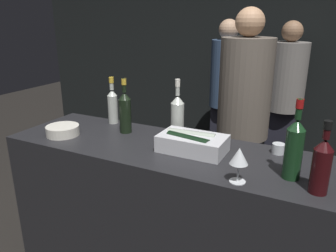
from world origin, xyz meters
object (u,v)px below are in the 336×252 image
Objects in this scene: red_wine_bottle_black_foil at (322,164)px; rose_wine_bottle at (113,104)px; champagne_bottle at (125,111)px; bowl_white at (63,130)px; white_wine_bottle at (177,114)px; candle_votive at (278,149)px; person_in_hoodie at (285,95)px; ice_bin_with_bottles at (192,142)px; person_grey_polo at (243,115)px; red_wine_bottle_burgundy at (294,147)px; person_blond_tee at (225,90)px; wine_glass at (239,157)px.

rose_wine_bottle is at bearing 163.33° from red_wine_bottle_black_foil.
champagne_bottle reaches higher than rose_wine_bottle.
bowl_white is 0.57× the size of white_wine_bottle.
person_in_hoodie is at bearing 96.58° from candle_votive.
rose_wine_bottle is (-0.70, 0.23, 0.08)m from ice_bin_with_bottles.
person_grey_polo is at bearing 118.74° from candle_votive.
red_wine_bottle_black_foil is 0.99× the size of rose_wine_bottle.
person_in_hoodie is at bearing 98.39° from red_wine_bottle_burgundy.
rose_wine_bottle is 1.01m from person_grey_polo.
person_blond_tee is at bearing 76.85° from bowl_white.
champagne_bottle is 2.07m from person_in_hoodie.
champagne_bottle is (0.33, 0.23, 0.11)m from bowl_white.
rose_wine_bottle is at bearing 146.21° from champagne_bottle.
bowl_white is (-0.84, -0.13, -0.02)m from ice_bin_with_bottles.
ice_bin_with_bottles is 0.69m from red_wine_bottle_black_foil.
person_grey_polo is (-0.47, 0.94, -0.16)m from red_wine_bottle_burgundy.
person_grey_polo is (0.77, 0.63, -0.14)m from rose_wine_bottle.
red_wine_bottle_burgundy is 0.22× the size of person_blond_tee.
bowl_white is at bearing 119.36° from person_in_hoodie.
bowl_white is 0.12× the size of person_blond_tee.
person_grey_polo is (0.07, 0.85, -0.06)m from ice_bin_with_bottles.
red_wine_bottle_black_foil is at bearing 10.64° from wine_glass.
wine_glass is 0.44× the size of red_wine_bottle_burgundy.
wine_glass is 2.22m from person_blond_tee.
person_blond_tee reaches higher than ice_bin_with_bottles.
ice_bin_with_bottles is 0.28m from white_wine_bottle.
red_wine_bottle_black_foil is 0.19× the size of person_in_hoodie.
champagne_bottle is at bearing -164.18° from white_wine_bottle.
red_wine_bottle_black_foil is 0.91× the size of champagne_bottle.
red_wine_bottle_burgundy is at bearing 35.70° from wine_glass.
bowl_white is 0.42m from champagne_bottle.
red_wine_bottle_burgundy is 1.07m from person_grey_polo.
person_in_hoodie is at bearing 83.48° from ice_bin_with_bottles.
ice_bin_with_bottles is 1.13× the size of rose_wine_bottle.
champagne_bottle is 0.96m from person_grey_polo.
red_wine_bottle_black_foil is 1.20m from person_grey_polo.
ice_bin_with_bottles is 1.14× the size of red_wine_bottle_black_foil.
red_wine_bottle_burgundy is at bearing 143.63° from red_wine_bottle_black_foil.
ice_bin_with_bottles is 5.37× the size of candle_votive.
red_wine_bottle_black_foil is (1.50, -0.05, 0.10)m from bowl_white.
person_in_hoodie is (0.93, 1.79, -0.20)m from rose_wine_bottle.
person_in_hoodie is at bearing -26.27° from person_grey_polo.
candle_votive is at bearing 5.00° from champagne_bottle.
person_in_hoodie reaches higher than ice_bin_with_bottles.
person_blond_tee is at bearing 115.21° from red_wine_bottle_burgundy.
champagne_bottle is 0.21× the size of person_blond_tee.
white_wine_bottle is at bearing 140.15° from person_grey_polo.
bowl_white is at bearing -166.36° from candle_votive.
person_grey_polo reaches higher than wine_glass.
bowl_white is at bearing 118.37° from person_grey_polo.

